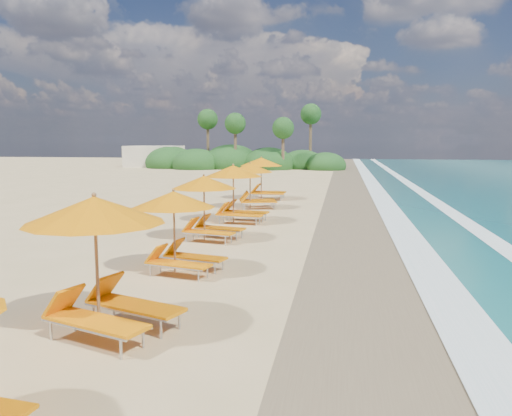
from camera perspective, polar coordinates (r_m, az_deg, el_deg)
The scene contains 11 objects.
ground at distance 18.69m, azimuth 0.00°, elevation -3.65°, with size 160.00×160.00×0.00m, color tan.
wet_sand at distance 18.46m, azimuth 12.37°, elevation -3.95°, with size 4.00×160.00×0.01m, color olive.
surf_foam at distance 18.79m, azimuth 20.64°, elevation -4.00°, with size 4.00×160.00×0.01m.
station_1 at distance 10.04m, azimuth -16.50°, elevation -5.07°, with size 3.43×3.36×2.68m.
station_2 at distance 14.19m, azimuth -8.47°, elevation -2.00°, with size 2.86×2.76×2.32m.
station_3 at distance 18.71m, azimuth -5.28°, elevation 0.53°, with size 2.94×2.83×2.41m.
station_4 at distance 22.67m, azimuth -2.05°, elevation 2.05°, with size 3.00×2.83×2.60m.
station_5 at distance 27.35m, azimuth -0.26°, elevation 2.86°, with size 3.07×2.97×2.47m.
station_6 at distance 31.46m, azimuth 0.95°, elevation 3.65°, with size 2.81×2.59×2.63m.
treeline at distance 64.95m, azimuth -1.97°, elevation 5.27°, with size 25.80×8.80×9.74m.
beach_building at distance 70.70m, azimuth -11.23°, elevation 5.65°, with size 7.00×5.00×2.80m, color beige.
Camera 1 is at (3.05, -18.07, 3.65)m, focal length 36.00 mm.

